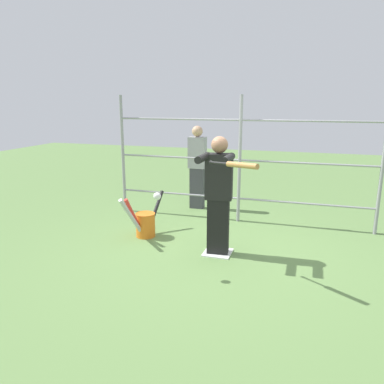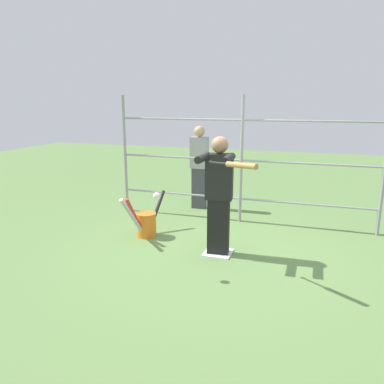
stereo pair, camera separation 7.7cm
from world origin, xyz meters
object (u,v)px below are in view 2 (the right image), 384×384
(batter, at_px, (219,193))
(baseball_bat_swinging, at_px, (237,165))
(softball_in_flight, at_px, (157,196))
(bystander_behind_fence, at_px, (199,166))
(bat_bucket, at_px, (146,223))

(batter, relative_size, baseball_bat_swinging, 2.47)
(softball_in_flight, height_order, bystander_behind_fence, bystander_behind_fence)
(bat_bucket, xyz_separation_m, bystander_behind_fence, (-0.33, -1.91, 0.66))
(bat_bucket, relative_size, bystander_behind_fence, 0.70)
(softball_in_flight, height_order, bat_bucket, softball_in_flight)
(batter, height_order, softball_in_flight, batter)
(bat_bucket, bearing_deg, softball_in_flight, 121.66)
(baseball_bat_swinging, height_order, bat_bucket, baseball_bat_swinging)
(bat_bucket, bearing_deg, baseball_bat_swinging, 147.94)
(baseball_bat_swinging, relative_size, bystander_behind_fence, 0.41)
(batter, height_order, bystander_behind_fence, batter)
(baseball_bat_swinging, bearing_deg, bat_bucket, -32.06)
(baseball_bat_swinging, xyz_separation_m, softball_in_flight, (0.98, 0.13, -0.42))
(bystander_behind_fence, bearing_deg, bat_bucket, 80.16)
(softball_in_flight, distance_m, bystander_behind_fence, 3.14)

